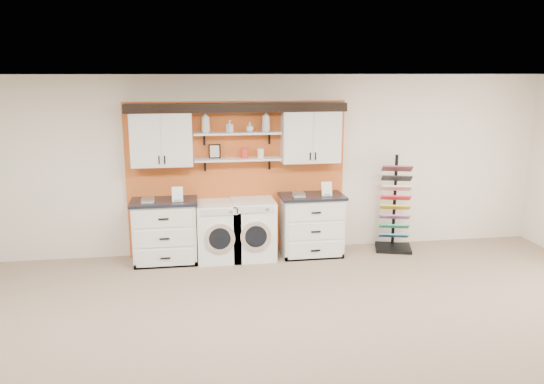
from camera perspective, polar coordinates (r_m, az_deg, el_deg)
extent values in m
plane|color=white|center=(4.24, 0.76, 12.36)|extent=(10.00, 10.00, 0.00)
plane|color=silver|center=(8.34, -3.80, 2.86)|extent=(10.00, 0.00, 10.00)
cube|color=#C55821|center=(8.34, -3.76, 1.47)|extent=(3.40, 0.07, 2.40)
cube|color=white|center=(8.05, -11.80, 5.72)|extent=(0.90, 0.34, 0.84)
cube|color=white|center=(7.90, -13.46, 5.50)|extent=(0.42, 0.01, 0.78)
cube|color=white|center=(7.87, -10.25, 5.63)|extent=(0.42, 0.01, 0.78)
cube|color=white|center=(8.25, 4.17, 6.12)|extent=(0.90, 0.34, 0.84)
cube|color=white|center=(8.03, 2.90, 5.95)|extent=(0.42, 0.01, 0.78)
cube|color=white|center=(8.13, 5.96, 5.99)|extent=(0.42, 0.01, 0.78)
cube|color=white|center=(8.12, -3.69, 3.53)|extent=(1.32, 0.28, 0.03)
cube|color=white|center=(8.07, -3.73, 6.33)|extent=(1.32, 0.28, 0.03)
cube|color=black|center=(8.05, -3.78, 9.18)|extent=(3.30, 0.40, 0.10)
cube|color=black|center=(7.87, -3.65, 8.66)|extent=(3.30, 0.04, 0.04)
cube|color=black|center=(8.13, -6.20, 4.38)|extent=(0.18, 0.02, 0.22)
cube|color=beige|center=(8.12, -6.19, 4.37)|extent=(0.14, 0.01, 0.18)
cylinder|color=red|center=(8.12, -2.99, 4.21)|extent=(0.11, 0.11, 0.16)
cylinder|color=silver|center=(8.15, -1.24, 4.18)|extent=(0.10, 0.10, 0.14)
cube|color=white|center=(8.20, -11.40, -4.28)|extent=(0.93, 0.60, 0.93)
cube|color=black|center=(8.08, -11.35, -7.74)|extent=(0.93, 0.06, 0.07)
cube|color=black|center=(8.07, -11.55, -0.99)|extent=(0.99, 0.66, 0.04)
cube|color=white|center=(7.82, -11.59, -2.84)|extent=(0.84, 0.02, 0.26)
cube|color=white|center=(7.91, -11.49, -4.92)|extent=(0.84, 0.02, 0.26)
cube|color=white|center=(8.00, -11.40, -6.96)|extent=(0.84, 0.02, 0.26)
cube|color=white|center=(8.39, 4.24, -3.65)|extent=(0.93, 0.60, 0.93)
cube|color=black|center=(8.27, 4.61, -7.02)|extent=(0.93, 0.06, 0.07)
cube|color=black|center=(8.26, 4.29, -0.42)|extent=(0.99, 0.66, 0.04)
cube|color=white|center=(8.02, 4.76, -2.20)|extent=(0.85, 0.02, 0.26)
cube|color=white|center=(8.10, 4.72, -4.25)|extent=(0.85, 0.02, 0.26)
cube|color=white|center=(8.20, 4.68, -6.26)|extent=(0.85, 0.02, 0.26)
cube|color=white|center=(8.20, -5.78, -4.17)|extent=(0.65, 0.66, 0.90)
cube|color=silver|center=(7.77, -5.71, -2.18)|extent=(0.55, 0.02, 0.09)
cylinder|color=silver|center=(7.88, -5.65, -4.98)|extent=(0.46, 0.05, 0.46)
cylinder|color=black|center=(7.86, -5.64, -5.03)|extent=(0.32, 0.03, 0.32)
cube|color=white|center=(8.24, -2.05, -3.97)|extent=(0.66, 0.66, 0.92)
cube|color=silver|center=(7.81, -1.78, -1.92)|extent=(0.56, 0.02, 0.10)
cylinder|color=silver|center=(7.92, -1.76, -4.76)|extent=(0.46, 0.05, 0.46)
cylinder|color=black|center=(7.90, -1.74, -4.82)|extent=(0.33, 0.03, 0.33)
cube|color=black|center=(8.92, 12.89, -5.88)|extent=(0.67, 0.61, 0.06)
cube|color=black|center=(8.87, 13.05, -0.85)|extent=(0.06, 0.06, 1.49)
cube|color=#357BB9|center=(8.87, 12.95, -4.59)|extent=(0.52, 0.38, 0.14)
cube|color=#28935F|center=(8.83, 13.00, -3.61)|extent=(0.52, 0.38, 0.14)
cube|color=#C557A0|center=(8.79, 13.05, -2.61)|extent=(0.52, 0.38, 0.14)
cube|color=yellow|center=(8.75, 13.10, -1.61)|extent=(0.52, 0.38, 0.14)
cube|color=#F61C3D|center=(8.71, 13.15, -0.60)|extent=(0.52, 0.38, 0.14)
cube|color=white|center=(8.67, 13.21, 0.42)|extent=(0.52, 0.38, 0.14)
cube|color=black|center=(8.64, 13.26, 1.45)|extent=(0.52, 0.38, 0.14)
cube|color=#903C47|center=(8.61, 13.31, 2.49)|extent=(0.52, 0.38, 0.14)
imported|color=silver|center=(8.02, -7.16, 7.53)|extent=(0.18, 0.18, 0.33)
imported|color=silver|center=(8.05, -4.59, 7.05)|extent=(0.11, 0.11, 0.18)
imported|color=silver|center=(8.08, -2.40, 7.00)|extent=(0.15, 0.15, 0.15)
imported|color=silver|center=(8.10, -0.65, 7.69)|extent=(0.16, 0.16, 0.34)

